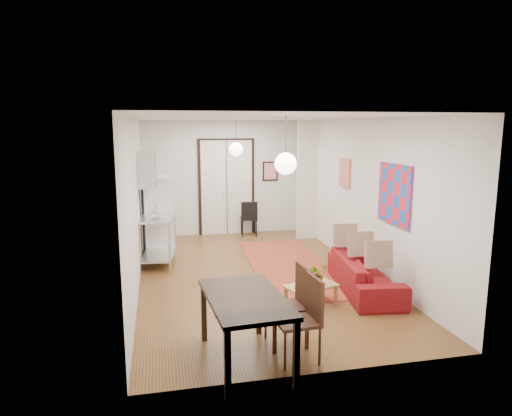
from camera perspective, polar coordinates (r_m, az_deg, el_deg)
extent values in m
plane|color=brown|center=(8.62, -0.13, -8.43)|extent=(7.00, 7.00, 0.00)
cube|color=white|center=(8.17, -0.14, 11.23)|extent=(4.20, 7.00, 0.02)
cube|color=silver|center=(11.68, -3.74, 3.78)|extent=(4.20, 0.02, 2.90)
cube|color=silver|center=(4.97, 8.38, -5.11)|extent=(4.20, 0.02, 2.90)
cube|color=silver|center=(8.10, -14.82, 0.60)|extent=(0.02, 7.00, 2.90)
cube|color=silver|center=(8.94, 13.14, 1.55)|extent=(0.02, 7.00, 2.90)
cube|color=white|center=(11.67, -3.70, 2.54)|extent=(1.44, 0.06, 2.50)
cube|color=silver|center=(11.20, 6.41, 3.46)|extent=(0.50, 0.10, 2.90)
cube|color=silver|center=(9.52, -13.49, 4.78)|extent=(0.35, 1.00, 0.70)
cube|color=red|center=(7.80, 16.94, 1.63)|extent=(0.05, 1.00, 1.00)
cube|color=beige|center=(9.61, 11.06, 4.32)|extent=(0.05, 0.50, 0.60)
cube|color=red|center=(11.86, 1.79, 4.62)|extent=(0.40, 0.03, 0.50)
cube|color=#A86446|center=(10.02, -14.31, 5.29)|extent=(0.03, 0.44, 0.54)
sphere|color=white|center=(10.14, -2.53, 7.35)|extent=(0.30, 0.30, 0.30)
cylinder|color=black|center=(10.13, -2.54, 9.61)|extent=(0.01, 0.01, 0.50)
sphere|color=white|center=(6.24, 3.73, 5.55)|extent=(0.30, 0.30, 0.30)
cylinder|color=black|center=(6.22, 3.77, 9.22)|extent=(0.01, 0.01, 0.50)
cube|color=#B44A2D|center=(9.20, 4.07, -7.21)|extent=(1.70, 4.00, 0.01)
imported|color=maroon|center=(7.97, 13.44, -8.04)|extent=(2.12, 1.07, 0.59)
cube|color=tan|center=(7.16, 6.89, -9.65)|extent=(0.88, 0.66, 0.03)
cube|color=tan|center=(6.96, 4.56, -11.72)|extent=(0.06, 0.06, 0.31)
cube|color=tan|center=(7.19, 10.01, -11.14)|extent=(0.06, 0.06, 0.31)
cube|color=tan|center=(7.28, 3.76, -10.73)|extent=(0.06, 0.06, 0.31)
cube|color=tan|center=(7.49, 8.99, -10.22)|extent=(0.06, 0.06, 0.31)
imported|color=#397133|center=(7.13, 7.69, -8.15)|extent=(0.35, 0.38, 0.34)
cube|color=silver|center=(9.33, -12.25, -1.04)|extent=(0.81, 1.37, 0.04)
cube|color=silver|center=(9.51, -12.07, -5.63)|extent=(0.76, 1.32, 0.03)
cylinder|color=silver|center=(8.85, -13.96, -4.94)|extent=(0.04, 0.04, 0.97)
cylinder|color=silver|center=(8.85, -10.27, -4.81)|extent=(0.04, 0.04, 0.97)
cylinder|color=silver|center=(10.03, -13.77, -3.16)|extent=(0.04, 0.04, 0.97)
cylinder|color=silver|center=(10.03, -10.53, -3.03)|extent=(0.04, 0.04, 0.97)
imported|color=silver|center=(9.03, -12.25, -1.09)|extent=(0.26, 0.26, 0.06)
imported|color=teal|center=(9.56, -12.28, -0.02)|extent=(0.10, 0.11, 0.21)
cube|color=white|center=(10.06, -12.23, -0.96)|extent=(0.67, 0.67, 1.69)
cube|color=black|center=(5.37, -1.35, -11.23)|extent=(0.95, 1.54, 0.05)
cube|color=black|center=(4.87, -4.24, -18.97)|extent=(0.07, 0.07, 0.76)
cube|color=black|center=(5.01, 4.61, -18.08)|extent=(0.07, 0.07, 0.76)
cube|color=black|center=(6.10, -6.09, -12.73)|extent=(0.07, 0.07, 0.76)
cube|color=black|center=(6.22, 0.87, -12.24)|extent=(0.07, 0.07, 0.76)
cube|color=#351B10|center=(5.93, 3.84, -12.31)|extent=(0.52, 0.50, 0.04)
cube|color=#351B10|center=(6.03, 3.28, -9.11)|extent=(0.07, 0.47, 0.51)
cylinder|color=#351B10|center=(5.79, 2.41, -15.50)|extent=(0.03, 0.03, 0.49)
cylinder|color=#351B10|center=(5.90, 6.36, -15.06)|extent=(0.03, 0.03, 0.49)
cylinder|color=#351B10|center=(6.17, 1.38, -13.83)|extent=(0.03, 0.03, 0.49)
cylinder|color=#351B10|center=(6.27, 5.09, -13.46)|extent=(0.03, 0.03, 0.49)
cube|color=#351B10|center=(5.56, 5.08, -13.92)|extent=(0.52, 0.50, 0.04)
cube|color=#351B10|center=(5.65, 4.44, -10.49)|extent=(0.07, 0.47, 0.51)
cylinder|color=#351B10|center=(5.43, 3.59, -17.38)|extent=(0.03, 0.03, 0.49)
cylinder|color=#351B10|center=(5.54, 7.81, -16.85)|extent=(0.03, 0.03, 0.49)
cylinder|color=#351B10|center=(5.79, 2.40, -15.49)|extent=(0.03, 0.03, 0.49)
cylinder|color=#351B10|center=(5.90, 6.35, -15.05)|extent=(0.03, 0.03, 0.49)
cube|color=black|center=(11.59, -0.91, -1.32)|extent=(0.45, 0.45, 0.04)
cube|color=black|center=(11.72, -1.09, 0.00)|extent=(0.41, 0.08, 0.44)
cylinder|color=black|center=(11.44, -1.59, -2.60)|extent=(0.03, 0.03, 0.44)
cylinder|color=black|center=(11.50, 0.11, -2.52)|extent=(0.03, 0.03, 0.44)
cylinder|color=black|center=(11.77, -1.91, -2.23)|extent=(0.03, 0.03, 0.44)
cylinder|color=black|center=(11.83, -0.25, -2.16)|extent=(0.03, 0.03, 0.44)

